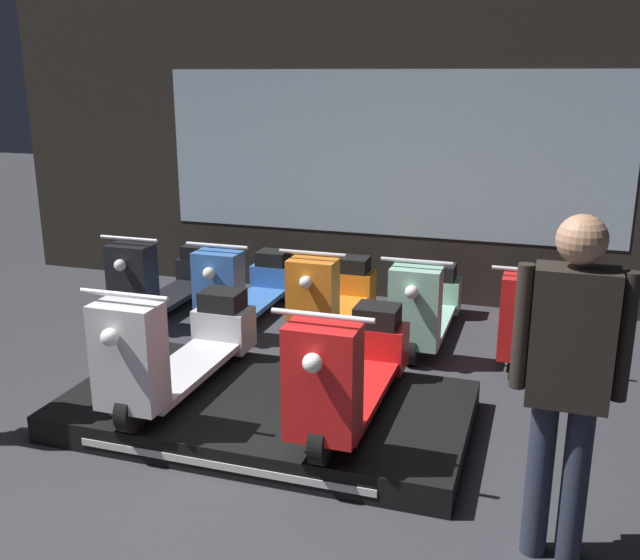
{
  "coord_description": "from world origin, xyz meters",
  "views": [
    {
      "loc": [
        1.64,
        -3.13,
        2.36
      ],
      "look_at": [
        -0.04,
        2.08,
        0.77
      ],
      "focal_mm": 40.0,
      "sensor_mm": 36.0,
      "label": 1
    }
  ],
  "objects": [
    {
      "name": "ground_plane",
      "position": [
        0.0,
        0.0,
        0.0
      ],
      "size": [
        30.0,
        30.0,
        0.0
      ],
      "primitive_type": "plane",
      "color": "#2D2D33"
    },
    {
      "name": "shop_wall_back",
      "position": [
        0.0,
        4.22,
        1.6
      ],
      "size": [
        8.85,
        0.09,
        3.2
      ],
      "color": "#28231E",
      "rests_on": "ground_plane"
    },
    {
      "name": "display_platform",
      "position": [
        -0.11,
        1.05,
        0.1
      ],
      "size": [
        2.78,
        1.5,
        0.19
      ],
      "color": "black",
      "rests_on": "ground_plane"
    },
    {
      "name": "scooter_display_left",
      "position": [
        -0.73,
        0.98,
        0.53
      ],
      "size": [
        0.59,
        1.73,
        0.91
      ],
      "color": "black",
      "rests_on": "display_platform"
    },
    {
      "name": "scooter_display_right",
      "position": [
        0.52,
        0.98,
        0.53
      ],
      "size": [
        0.59,
        1.73,
        0.91
      ],
      "color": "black",
      "rests_on": "display_platform"
    },
    {
      "name": "scooter_backrow_0",
      "position": [
        -2.01,
        3.02,
        0.34
      ],
      "size": [
        0.59,
        1.73,
        0.91
      ],
      "color": "black",
      "rests_on": "ground_plane"
    },
    {
      "name": "scooter_backrow_1",
      "position": [
        -1.12,
        3.02,
        0.34
      ],
      "size": [
        0.59,
        1.73,
        0.91
      ],
      "color": "black",
      "rests_on": "ground_plane"
    },
    {
      "name": "scooter_backrow_2",
      "position": [
        -0.22,
        3.02,
        0.34
      ],
      "size": [
        0.59,
        1.73,
        0.91
      ],
      "color": "black",
      "rests_on": "ground_plane"
    },
    {
      "name": "scooter_backrow_3",
      "position": [
        0.67,
        3.02,
        0.34
      ],
      "size": [
        0.59,
        1.73,
        0.91
      ],
      "color": "black",
      "rests_on": "ground_plane"
    },
    {
      "name": "scooter_backrow_4",
      "position": [
        1.56,
        3.02,
        0.34
      ],
      "size": [
        0.59,
        1.73,
        0.91
      ],
      "color": "black",
      "rests_on": "ground_plane"
    },
    {
      "name": "person_right_browsing",
      "position": [
        1.8,
        0.18,
        1.02
      ],
      "size": [
        0.53,
        0.23,
        1.76
      ],
      "color": "#232838",
      "rests_on": "ground_plane"
    }
  ]
}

